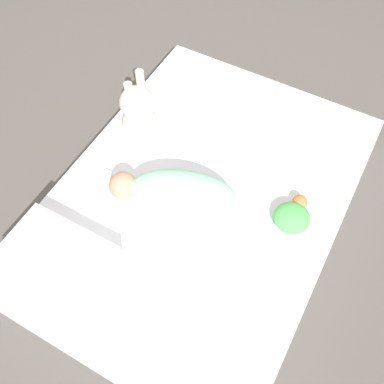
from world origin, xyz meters
The scene contains 7 objects.
ground_plane centered at (0.00, 0.00, 0.00)m, with size 12.00×12.00×0.00m, color #514C47.
bed_mattress centered at (0.00, 0.00, 0.07)m, with size 1.43×1.03×0.14m.
burp_cloth centered at (-0.18, 0.28, 0.15)m, with size 0.18×0.20×0.02m.
swaddled_baby centered at (-0.08, 0.06, 0.22)m, with size 0.29×0.48×0.16m.
pillow centered at (-0.52, 0.29, 0.18)m, with size 0.30×0.36×0.08m.
bunny_plush centered at (0.14, 0.35, 0.27)m, with size 0.15×0.15×0.33m.
turtle_plush centered at (0.06, -0.35, 0.17)m, with size 0.18×0.13×0.07m.
Camera 1 is at (-0.84, -0.43, 1.58)m, focal length 42.00 mm.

